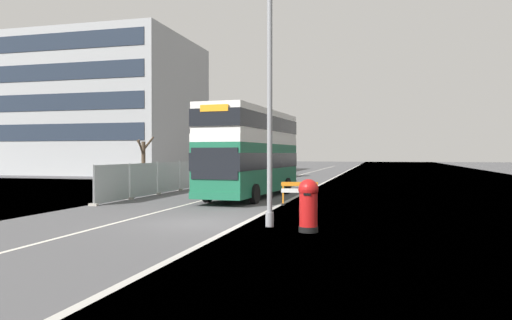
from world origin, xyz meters
TOP-DOWN VIEW (x-y plane):
  - ground at (0.51, 0.09)m, footprint 140.00×280.00m
  - double_decker_bus at (-0.80, 10.48)m, footprint 3.36×11.21m
  - lamppost_foreground at (2.70, -0.19)m, footprint 0.29×0.70m
  - red_pillar_postbox at (4.15, -0.98)m, footprint 0.65×0.65m
  - roadworks_barrier at (2.55, 6.94)m, footprint 1.79×0.71m
  - construction_site_fence at (-6.98, 10.91)m, footprint 0.44×13.80m
  - car_oncoming_near at (-5.11, 26.72)m, footprint 2.06×3.88m
  - car_receding_mid at (-3.99, 35.93)m, footprint 1.93×4.03m
  - bare_tree_far_verge_near at (-16.74, 27.80)m, footprint 1.84×2.88m
  - bare_tree_far_verge_mid at (-13.06, 46.56)m, footprint 3.02×2.02m
  - bare_tree_far_verge_far at (-15.43, 53.66)m, footprint 2.62×2.16m
  - backdrop_office_block at (-31.27, 39.40)m, footprint 28.01×17.69m

SIDE VIEW (x-z plane):
  - ground at x=0.51m, z-range -0.10..0.00m
  - roadworks_barrier at x=2.55m, z-range 0.15..1.28m
  - red_pillar_postbox at x=4.15m, z-range 0.08..1.78m
  - construction_site_fence at x=-6.98m, z-range -0.05..1.96m
  - car_oncoming_near at x=-5.11m, z-range -0.07..2.07m
  - car_receding_mid at x=-3.99m, z-range -0.08..2.19m
  - bare_tree_far_verge_far at x=-15.43m, z-range -0.08..4.37m
  - bare_tree_far_verge_mid at x=-13.06m, z-range -0.20..4.49m
  - bare_tree_far_verge_near at x=-16.74m, z-range 0.08..4.34m
  - double_decker_bus at x=-0.80m, z-range 0.16..5.15m
  - lamppost_foreground at x=2.70m, z-range -0.23..8.12m
  - backdrop_office_block at x=-31.27m, z-range 0.00..16.98m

